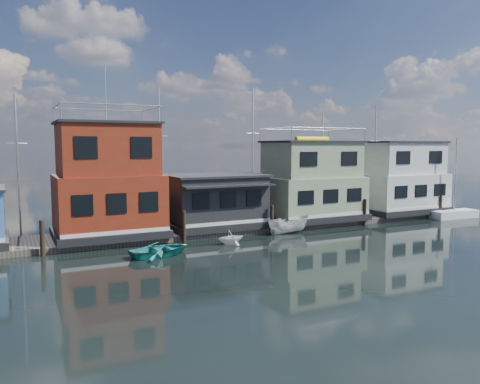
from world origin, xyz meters
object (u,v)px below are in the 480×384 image
houseboat_dark (215,201)px  motorboat (288,225)px  houseboat_red (108,183)px  houseboat_white (398,179)px  dinghy_teal (160,250)px  dinghy_white (231,237)px  houseboat_green (311,182)px  day_sailer (454,213)px

houseboat_dark → motorboat: size_ratio=2.11×
houseboat_red → houseboat_white: size_ratio=1.41×
dinghy_teal → dinghy_white: dinghy_white is taller
houseboat_red → houseboat_green: (17.00, 0.00, -0.55)m
houseboat_dark → dinghy_teal: bearing=-136.0°
houseboat_dark → houseboat_red: bearing=179.9°
houseboat_green → dinghy_teal: (-15.11, -5.93, -3.16)m
motorboat → houseboat_green: bearing=-50.3°
houseboat_green → dinghy_teal: size_ratio=2.25×
houseboat_red → dinghy_teal: bearing=-72.4°
day_sailer → motorboat: size_ratio=2.10×
houseboat_white → houseboat_dark: bearing=-179.9°
dinghy_white → houseboat_green: bearing=-66.9°
houseboat_dark → dinghy_white: bearing=-100.4°
dinghy_teal → day_sailer: 28.72m
houseboat_dark → day_sailer: (22.50, -3.46, -1.99)m
houseboat_white → dinghy_teal: bearing=-166.7°
day_sailer → dinghy_white: size_ratio=3.89×
houseboat_dark → dinghy_teal: 8.74m
houseboat_red → motorboat: size_ratio=3.38×
houseboat_green → dinghy_white: 11.40m
houseboat_dark → houseboat_green: bearing=0.1°
dinghy_teal → day_sailer: bearing=-94.4°
day_sailer → dinghy_white: (-23.37, -1.32, 0.07)m
houseboat_red → houseboat_green: bearing=0.0°
dinghy_white → houseboat_white: bearing=-79.3°
houseboat_dark → houseboat_green: 9.07m
houseboat_green → dinghy_teal: houseboat_green is taller
houseboat_green → motorboat: houseboat_green is taller
dinghy_teal → dinghy_white: size_ratio=1.97×
houseboat_green → day_sailer: bearing=-14.5°
houseboat_white → dinghy_white: (-19.87, -4.80, -3.04)m
houseboat_white → day_sailer: (3.50, -3.48, -3.11)m
houseboat_red → dinghy_teal: (1.89, -5.93, -3.72)m
dinghy_teal → houseboat_dark: bearing=-55.3°
day_sailer → dinghy_white: bearing=-173.1°
motorboat → houseboat_white: bearing=-74.5°
houseboat_dark → houseboat_white: (19.00, 0.02, 1.12)m
motorboat → dinghy_teal: bearing=107.1°
motorboat → houseboat_red: bearing=78.9°
houseboat_green → houseboat_white: 10.00m
dinghy_white → motorboat: size_ratio=0.54×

